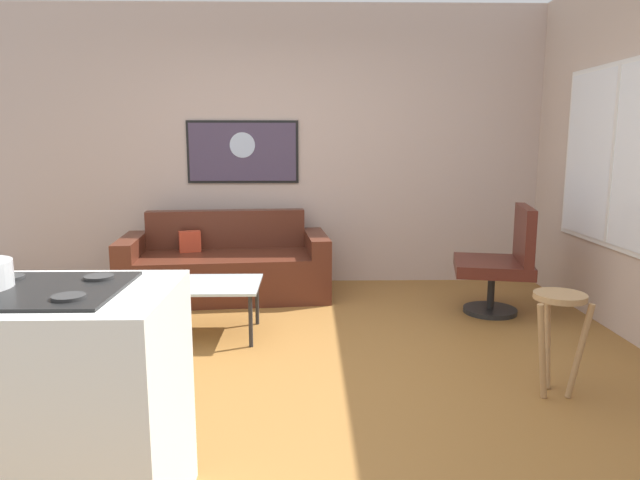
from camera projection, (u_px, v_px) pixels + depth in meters
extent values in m
cube|color=olive|center=(273.00, 374.00, 3.69)|extent=(6.40, 6.40, 0.04)
cube|color=#BCA59B|center=(285.00, 147.00, 5.83)|extent=(6.40, 0.05, 2.80)
cube|color=#4F2317|center=(226.00, 275.00, 5.40)|extent=(1.62, 0.99, 0.41)
cube|color=#4F2317|center=(226.00, 229.00, 5.67)|extent=(1.55, 0.31, 0.37)
cube|color=#4F2317|center=(132.00, 269.00, 5.29)|extent=(0.26, 0.86, 0.59)
cube|color=#4F2317|center=(317.00, 264.00, 5.49)|extent=(0.26, 0.86, 0.59)
cube|color=#B73C25|center=(190.00, 241.00, 5.46)|extent=(0.22, 0.16, 0.20)
cube|color=silver|center=(196.00, 285.00, 4.30)|extent=(0.96, 0.61, 0.02)
cylinder|color=#232326|center=(129.00, 322.00, 4.07)|extent=(0.03, 0.03, 0.39)
cylinder|color=#232326|center=(251.00, 321.00, 4.09)|extent=(0.03, 0.03, 0.39)
cylinder|color=#232326|center=(149.00, 302.00, 4.58)|extent=(0.03, 0.03, 0.39)
cylinder|color=#232326|center=(257.00, 301.00, 4.60)|extent=(0.03, 0.03, 0.39)
cylinder|color=black|center=(490.00, 310.00, 4.93)|extent=(0.45, 0.45, 0.04)
cylinder|color=black|center=(491.00, 287.00, 4.89)|extent=(0.06, 0.06, 0.38)
cube|color=#4F1F17|center=(492.00, 266.00, 4.86)|extent=(0.74, 0.76, 0.10)
cube|color=#4F1F17|center=(524.00, 234.00, 4.77)|extent=(0.21, 0.65, 0.47)
cylinder|color=#A47C50|center=(560.00, 296.00, 3.24)|extent=(0.29, 0.29, 0.03)
cylinder|color=#A47C50|center=(547.00, 340.00, 3.42)|extent=(0.04, 0.12, 0.57)
cylinder|color=#A47C50|center=(542.00, 352.00, 3.23)|extent=(0.12, 0.09, 0.57)
cylinder|color=#A47C50|center=(580.00, 351.00, 3.24)|extent=(0.12, 0.09, 0.57)
cube|color=black|center=(37.00, 290.00, 2.04)|extent=(0.60, 0.52, 0.01)
cylinder|color=#2D2D2D|center=(69.00, 297.00, 1.90)|extent=(0.11, 0.11, 0.01)
cylinder|color=#2D2D2D|center=(9.00, 278.00, 2.17)|extent=(0.11, 0.11, 0.01)
cylinder|color=#2D2D2D|center=(99.00, 277.00, 2.18)|extent=(0.11, 0.11, 0.01)
cube|color=black|center=(243.00, 152.00, 5.80)|extent=(1.13, 0.01, 0.63)
cube|color=#453951|center=(243.00, 152.00, 5.79)|extent=(1.08, 0.02, 0.58)
cylinder|color=#AFC0D9|center=(242.00, 145.00, 5.76)|extent=(0.26, 0.01, 0.26)
cube|color=silver|center=(615.00, 156.00, 4.39)|extent=(0.02, 1.62, 1.43)
cube|color=white|center=(613.00, 156.00, 4.39)|extent=(0.01, 1.54, 1.35)
cube|color=silver|center=(613.00, 156.00, 4.39)|extent=(0.01, 0.04, 1.35)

